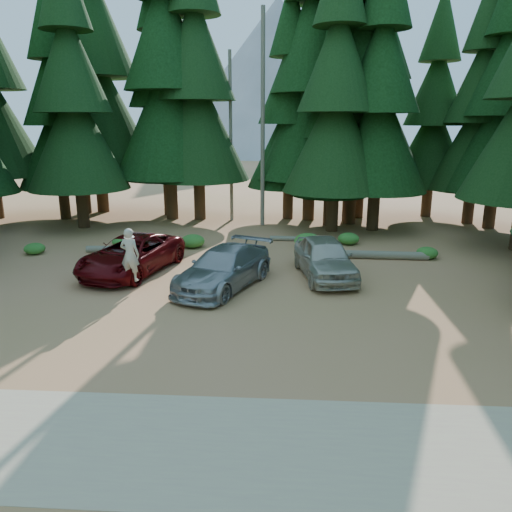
% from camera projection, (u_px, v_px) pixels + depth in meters
% --- Properties ---
extents(ground, '(160.00, 160.00, 0.00)m').
position_uv_depth(ground, '(214.00, 317.00, 15.88)').
color(ground, '#A77B46').
rests_on(ground, ground).
extents(gravel_strip, '(26.00, 3.50, 0.01)m').
position_uv_depth(gravel_strip, '(165.00, 444.00, 9.62)').
color(gravel_strip, tan).
rests_on(gravel_strip, ground).
extents(forest_belt_north, '(36.00, 7.00, 22.00)m').
position_uv_depth(forest_belt_north, '(250.00, 223.00, 30.32)').
color(forest_belt_north, black).
rests_on(forest_belt_north, ground).
extents(snag_front, '(0.24, 0.24, 12.00)m').
position_uv_depth(snag_front, '(263.00, 121.00, 28.22)').
color(snag_front, '#666151').
rests_on(snag_front, ground).
extents(snag_back, '(0.20, 0.20, 10.00)m').
position_uv_depth(snag_back, '(231.00, 138.00, 30.05)').
color(snag_back, '#666151').
rests_on(snag_back, ground).
extents(mountain_peak, '(48.00, 50.00, 28.00)m').
position_uv_depth(mountain_peak, '(265.00, 85.00, 97.67)').
color(mountain_peak, gray).
rests_on(mountain_peak, ground).
extents(red_pickup, '(3.79, 5.87, 1.50)m').
position_uv_depth(red_pickup, '(131.00, 255.00, 20.34)').
color(red_pickup, '#56070A').
rests_on(red_pickup, ground).
extents(silver_minivan_center, '(3.85, 5.50, 1.48)m').
position_uv_depth(silver_minivan_center, '(224.00, 268.00, 18.51)').
color(silver_minivan_center, '#999DA1').
rests_on(silver_minivan_center, ground).
extents(silver_minivan_right, '(2.66, 4.94, 1.60)m').
position_uv_depth(silver_minivan_right, '(325.00, 257.00, 19.74)').
color(silver_minivan_right, '#BBB6A6').
rests_on(silver_minivan_right, ground).
extents(frisbee_player, '(0.77, 0.56, 1.96)m').
position_uv_depth(frisbee_player, '(130.00, 255.00, 18.02)').
color(frisbee_player, beige).
rests_on(frisbee_player, ground).
extents(log_left, '(4.40, 0.68, 0.31)m').
position_uv_depth(log_left, '(133.00, 249.00, 23.63)').
color(log_left, '#666151').
rests_on(log_left, ground).
extents(log_mid, '(3.02, 0.42, 0.25)m').
position_uv_depth(log_mid, '(299.00, 239.00, 25.78)').
color(log_mid, '#666151').
rests_on(log_mid, ground).
extents(log_right, '(5.65, 0.56, 0.36)m').
position_uv_depth(log_right, '(365.00, 255.00, 22.54)').
color(log_right, '#666151').
rests_on(log_right, ground).
extents(shrub_far_left, '(0.89, 0.89, 0.49)m').
position_uv_depth(shrub_far_left, '(121.00, 242.00, 24.64)').
color(shrub_far_left, '#206A25').
rests_on(shrub_far_left, ground).
extents(shrub_left, '(0.95, 0.95, 0.52)m').
position_uv_depth(shrub_left, '(151.00, 240.00, 24.99)').
color(shrub_left, '#206A25').
rests_on(shrub_left, ground).
extents(shrub_center_left, '(1.17, 1.17, 0.64)m').
position_uv_depth(shrub_center_left, '(193.00, 241.00, 24.47)').
color(shrub_center_left, '#206A25').
rests_on(shrub_center_left, ground).
extents(shrub_center_right, '(0.93, 0.93, 0.51)m').
position_uv_depth(shrub_center_right, '(306.00, 242.00, 24.56)').
color(shrub_center_right, '#206A25').
rests_on(shrub_center_right, ground).
extents(shrub_right, '(1.07, 1.07, 0.59)m').
position_uv_depth(shrub_right, '(349.00, 239.00, 25.10)').
color(shrub_right, '#206A25').
rests_on(shrub_right, ground).
extents(shrub_far_right, '(1.34, 1.34, 0.74)m').
position_uv_depth(shrub_far_right, '(308.00, 241.00, 24.29)').
color(shrub_far_right, '#206A25').
rests_on(shrub_far_right, ground).
extents(shrub_edge_west, '(0.94, 0.94, 0.52)m').
position_uv_depth(shrub_edge_west, '(35.00, 249.00, 23.28)').
color(shrub_edge_west, '#206A25').
rests_on(shrub_edge_west, ground).
extents(shrub_edge_east, '(0.96, 0.96, 0.53)m').
position_uv_depth(shrub_edge_east, '(427.00, 253.00, 22.53)').
color(shrub_edge_east, '#206A25').
rests_on(shrub_edge_east, ground).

